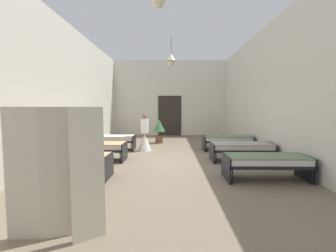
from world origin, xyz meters
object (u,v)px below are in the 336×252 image
Objects in this scene: privacy_screen at (55,174)px; bed_right_row_0 at (266,161)px; potted_plant at (159,128)px; bed_left_row_0 at (69,160)px; bed_right_row_1 at (241,147)px; bed_left_row_2 at (111,139)px; bed_right_row_2 at (227,139)px; bed_left_row_1 at (95,147)px; nurse_near_aisle at (145,137)px.

bed_right_row_0 is at bearing 14.78° from privacy_screen.
potted_plant reaches higher than bed_right_row_0.
potted_plant is (1.83, 5.65, 0.27)m from bed_left_row_0.
privacy_screen is (-3.69, -4.43, 0.41)m from bed_right_row_1.
bed_right_row_2 is at bearing 0.00° from bed_left_row_2.
bed_right_row_1 is (4.64, 0.00, 0.00)m from bed_left_row_1.
bed_left_row_1 and bed_right_row_1 have the same top height.
privacy_screen reaches higher than bed_right_row_2.
bed_right_row_2 is at bearing -40.82° from nurse_near_aisle.
bed_right_row_2 is (4.64, 1.90, 0.00)m from bed_left_row_1.
bed_left_row_2 is at bearing 90.00° from bed_left_row_0.
nurse_near_aisle is 2.08m from potted_plant.
bed_left_row_1 is 2.21m from nurse_near_aisle.
bed_left_row_1 is 1.00× the size of bed_left_row_2.
bed_left_row_1 is at bearing -116.07° from potted_plant.
bed_right_row_1 is 5.78m from privacy_screen.
bed_left_row_0 is 1.00× the size of bed_right_row_1.
nurse_near_aisle is (1.38, -0.17, 0.09)m from bed_left_row_2.
bed_right_row_2 is (0.00, 3.80, 0.00)m from bed_right_row_0.
bed_right_row_1 is 1.68× the size of potted_plant.
nurse_near_aisle is (-3.26, 1.73, 0.09)m from bed_right_row_1.
bed_right_row_2 is at bearing 90.00° from bed_right_row_0.
bed_right_row_0 is 1.90m from bed_right_row_1.
bed_left_row_2 is at bearing 140.68° from bed_right_row_0.
bed_left_row_1 is 4.54m from privacy_screen.
bed_left_row_0 and bed_right_row_0 have the same top height.
bed_right_row_2 is at bearing 39.32° from bed_left_row_0.
potted_plant is (1.83, 3.75, 0.27)m from bed_left_row_1.
bed_left_row_2 is 1.12× the size of privacy_screen.
nurse_near_aisle reaches higher than bed_left_row_2.
bed_left_row_0 and bed_right_row_1 have the same top height.
potted_plant is 0.67× the size of privacy_screen.
bed_left_row_1 is at bearing 157.73° from bed_right_row_0.
potted_plant is (-2.80, 5.65, 0.27)m from bed_right_row_0.
bed_right_row_1 is at bearing -71.75° from nurse_near_aisle.
bed_left_row_0 is 1.00× the size of bed_left_row_1.
bed_left_row_1 is 5.01m from bed_right_row_2.
bed_right_row_2 is 1.68× the size of potted_plant.
bed_left_row_0 is 1.00× the size of bed_right_row_0.
privacy_screen reaches higher than bed_left_row_2.
bed_left_row_0 is at bearing 180.00° from bed_right_row_0.
bed_left_row_0 is at bearing -140.68° from bed_right_row_2.
bed_left_row_1 is at bearing 90.00° from bed_left_row_0.
bed_right_row_0 and bed_left_row_2 have the same top height.
bed_right_row_1 is 3.69m from nurse_near_aisle.
privacy_screen is (0.95, -6.33, 0.41)m from bed_left_row_2.
bed_right_row_2 is 3.27m from nurse_near_aisle.
potted_plant is at bearing 146.59° from bed_right_row_2.
bed_left_row_0 is 1.90m from bed_left_row_1.
bed_right_row_0 and bed_right_row_1 have the same top height.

